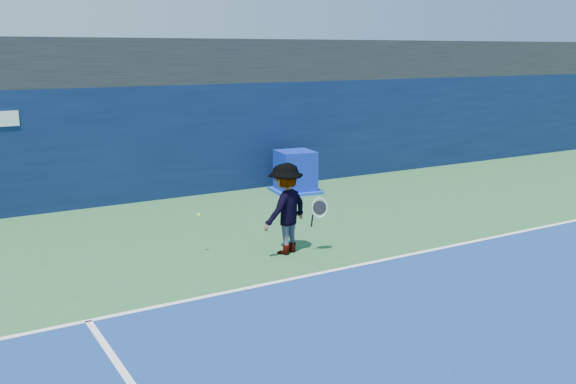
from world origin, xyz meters
name	(u,v)px	position (x,y,z in m)	size (l,w,h in m)	color
ground	(486,323)	(0.00, 0.00, 0.00)	(80.00, 80.00, 0.00)	#295C31
baseline	(362,264)	(0.00, 3.00, 0.01)	(24.00, 0.10, 0.01)	white
stadium_band	(185,61)	(0.00, 11.50, 3.60)	(36.00, 3.00, 1.20)	black
back_wall_assembly	(201,138)	(0.00, 10.50, 1.50)	(36.00, 1.03, 3.00)	#0A193C
equipment_cart	(295,173)	(2.18, 9.00, 0.53)	(1.37, 1.37, 1.16)	#0B1F9E
tennis_player	(286,209)	(-0.84, 4.36, 0.89)	(1.41, 1.05, 1.79)	white
tennis_ball	(199,215)	(-2.33, 5.13, 0.79)	(0.06, 0.06, 0.06)	#E5FC1C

